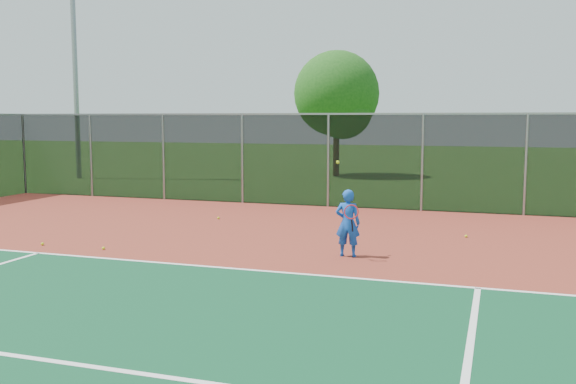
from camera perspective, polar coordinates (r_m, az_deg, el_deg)
name	(u,v)px	position (r m, az deg, el deg)	size (l,w,h in m)	color
ground	(316,334)	(8.85, 2.48, -12.47)	(120.00, 120.00, 0.00)	#295A19
court_apron	(349,294)	(10.70, 5.45, -9.05)	(30.00, 20.00, 0.02)	maroon
fence_back	(422,161)	(20.22, 11.85, 2.70)	(30.00, 0.06, 3.03)	black
tennis_player	(348,223)	(13.36, 5.34, -2.74)	(0.59, 0.60, 1.99)	blue
practice_ball_1	(42,244)	(15.58, -20.99, -4.33)	(0.07, 0.07, 0.07)	#C7E11A
practice_ball_2	(103,248)	(14.65, -16.08, -4.83)	(0.07, 0.07, 0.07)	#C7E11A
practice_ball_3	(218,218)	(18.39, -6.20, -2.31)	(0.07, 0.07, 0.07)	#C7E11A
practice_ball_4	(466,236)	(16.08, 15.55, -3.80)	(0.07, 0.07, 0.07)	#C7E11A
floodlight_nw	(73,20)	(32.72, -18.54, 14.33)	(0.90, 0.40, 13.38)	gray
tree_back_left	(338,97)	(32.04, 4.49, 8.38)	(4.23, 4.23, 6.21)	#3C2A16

